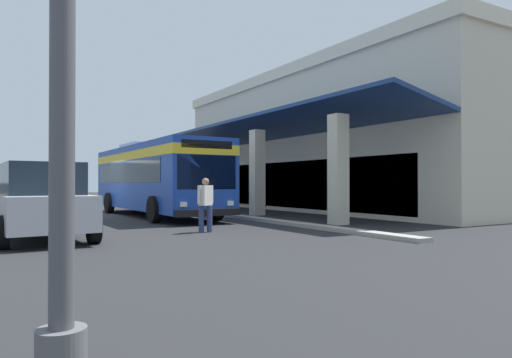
% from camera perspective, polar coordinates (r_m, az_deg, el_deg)
% --- Properties ---
extents(ground, '(120.00, 120.00, 0.00)m').
position_cam_1_polar(ground, '(25.18, -0.99, -3.87)').
color(ground, '#262628').
extents(curb_strip, '(27.21, 0.50, 0.12)m').
position_cam_1_polar(curb_strip, '(23.34, -6.73, -3.98)').
color(curb_strip, '#9E998E').
rests_on(curb_strip, ground).
extents(plaza_building, '(22.98, 13.77, 7.72)m').
position_cam_1_polar(plaza_building, '(28.66, 11.25, 4.27)').
color(plaza_building, beige).
rests_on(plaza_building, ground).
extents(transit_bus, '(11.24, 2.93, 3.34)m').
position_cam_1_polar(transit_bus, '(21.51, -12.24, 0.51)').
color(transit_bus, '#193D9E').
rests_on(transit_bus, ground).
extents(parked_suv_silver, '(4.89, 2.37, 1.97)m').
position_cam_1_polar(parked_suv_silver, '(13.45, -24.92, -2.37)').
color(parked_suv_silver, '#B2B5BA').
rests_on(parked_suv_silver, ground).
extents(pedestrian, '(0.45, 0.61, 1.62)m').
position_cam_1_polar(pedestrian, '(14.05, -6.18, -2.81)').
color(pedestrian, navy).
rests_on(pedestrian, ground).
extents(potted_palm, '(1.88, 1.97, 2.82)m').
position_cam_1_polar(potted_palm, '(29.13, -9.60, -1.92)').
color(potted_palm, brown).
rests_on(potted_palm, ground).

